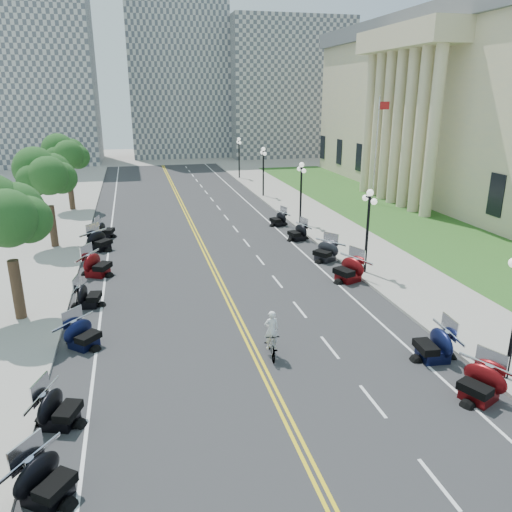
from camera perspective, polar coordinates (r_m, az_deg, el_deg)
ground at (r=24.28m, az=-2.22°, el=-6.89°), size 160.00×160.00×0.00m
road at (r=33.48m, az=-5.68°, el=0.18°), size 16.00×90.00×0.01m
centerline_yellow_a at (r=33.47m, az=-5.89°, el=0.17°), size 0.12×90.00×0.00m
centerline_yellow_b at (r=33.50m, az=-5.48°, el=0.20°), size 0.12×90.00×0.00m
edge_line_north at (r=34.89m, az=4.77°, el=0.96°), size 0.12×90.00×0.00m
edge_line_south at (r=33.26m, az=-16.65°, el=-0.62°), size 0.12×90.00×0.00m
lane_dash_3 at (r=15.91m, az=20.13°, el=-23.24°), size 0.12×2.00×0.00m
lane_dash_4 at (r=18.60m, az=13.18°, el=-15.83°), size 0.12×2.00×0.00m
lane_dash_5 at (r=21.69m, az=8.42°, el=-10.27°), size 0.12×2.00×0.00m
lane_dash_6 at (r=25.04m, az=5.01°, el=-6.11°), size 0.12×2.00×0.00m
lane_dash_7 at (r=28.56m, az=2.45°, el=-2.93°), size 0.12×2.00×0.00m
lane_dash_8 at (r=32.20m, az=0.48°, el=-0.45°), size 0.12×2.00×0.00m
lane_dash_9 at (r=35.91m, az=-1.09°, el=1.52°), size 0.12×2.00×0.00m
lane_dash_10 at (r=39.67m, az=-2.37°, el=3.11°), size 0.12×2.00×0.00m
lane_dash_11 at (r=43.48m, az=-3.43°, el=4.43°), size 0.12×2.00×0.00m
lane_dash_12 at (r=47.32m, az=-4.31°, el=5.53°), size 0.12×2.00×0.00m
lane_dash_13 at (r=51.19m, az=-5.07°, el=6.47°), size 0.12×2.00×0.00m
lane_dash_14 at (r=55.07m, az=-5.72°, el=7.27°), size 0.12×2.00×0.00m
lane_dash_15 at (r=58.97m, az=-6.29°, el=7.97°), size 0.12×2.00×0.00m
lane_dash_16 at (r=62.88m, az=-6.79°, el=8.58°), size 0.12×2.00×0.00m
lane_dash_17 at (r=66.80m, az=-7.24°, el=9.12°), size 0.12×2.00×0.00m
lane_dash_18 at (r=70.74m, az=-7.63°, el=9.59°), size 0.12×2.00×0.00m
lane_dash_19 at (r=74.67m, az=-7.98°, el=10.02°), size 0.12×2.00×0.00m
sidewalk_north at (r=36.34m, az=10.92°, el=1.49°), size 5.00×90.00×0.15m
sidewalk_south at (r=33.75m, az=-23.61°, el=-1.03°), size 5.00×90.00×0.15m
lawn at (r=46.34m, az=14.77°, el=4.76°), size 9.00×60.00×0.10m
civic_building at (r=56.76m, az=26.99°, el=14.84°), size 26.00×51.00×17.80m
distant_block_a at (r=84.74m, az=-24.38°, el=18.43°), size 18.00×14.00×26.00m
distant_block_b at (r=90.10m, az=-9.05°, el=20.89°), size 16.00×12.00×30.00m
distant_block_c at (r=90.50m, az=3.31°, el=18.52°), size 20.00×14.00×22.00m
street_lamp_2 at (r=29.67m, az=12.60°, el=2.70°), size 0.50×1.20×4.90m
street_lamp_3 at (r=40.48m, az=5.15°, el=7.12°), size 0.50×1.20×4.90m
street_lamp_4 at (r=51.81m, az=0.84°, el=9.58°), size 0.50×1.20×4.90m
street_lamp_5 at (r=63.39m, az=-1.94°, el=11.13°), size 0.50×1.20×4.90m
flagpole at (r=49.25m, az=13.55°, el=11.47°), size 1.10×0.20×10.00m
tree_2 at (r=24.87m, az=-26.62°, el=3.38°), size 4.80×4.80×9.20m
tree_3 at (r=36.45m, az=-22.79°, el=8.01°), size 4.80×4.80×9.20m
tree_4 at (r=48.24m, az=-20.79°, el=10.38°), size 4.80×4.80×9.20m
motorcycle_n_3 at (r=19.50m, az=24.26°, el=-12.97°), size 2.66×2.66×1.41m
motorcycle_n_4 at (r=21.48m, az=19.67°, el=-9.36°), size 2.23×2.23×1.45m
motorcycle_n_6 at (r=28.91m, az=10.52°, el=-1.39°), size 2.81×2.81×1.52m
motorcycle_n_7 at (r=32.19m, az=7.92°, el=0.66°), size 2.78×2.78×1.41m
motorcycle_n_8 at (r=36.58m, az=4.79°, el=2.81°), size 2.24×2.24×1.31m
motorcycle_n_9 at (r=40.60m, az=2.57°, el=4.34°), size 2.19×2.19×1.24m
motorcycle_s_3 at (r=15.27m, az=-22.91°, el=-22.35°), size 2.73×2.73×1.37m
motorcycle_s_4 at (r=17.89m, az=-21.62°, el=-15.74°), size 2.41×2.41×1.32m
motorcycle_s_5 at (r=22.44m, az=-19.18°, el=-8.29°), size 2.67×2.67×1.32m
motorcycle_s_6 at (r=26.47m, az=-18.64°, el=-4.18°), size 2.11×2.11×1.29m
motorcycle_s_7 at (r=30.69m, az=-17.71°, el=-0.82°), size 2.90×2.90×1.51m
motorcycle_s_8 at (r=35.71m, az=-17.43°, el=1.78°), size 2.95×2.95×1.46m
motorcycle_s_9 at (r=38.83m, az=-16.86°, el=2.98°), size 2.27×2.27×1.29m
bicycle at (r=20.59m, az=1.75°, el=-9.95°), size 0.77×1.95×1.14m
cyclist_rider at (r=19.97m, az=1.79°, el=-6.41°), size 0.60×0.40×1.66m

